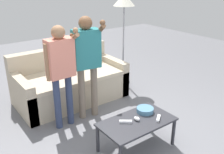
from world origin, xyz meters
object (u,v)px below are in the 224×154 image
at_px(player_left, 61,66).
at_px(game_remote_wand_far, 126,122).
at_px(game_remote_wand_near, 158,118).
at_px(coffee_table, 137,124).
at_px(floor_lamp, 124,5).
at_px(couch, 70,83).
at_px(snack_bowl, 145,110).
at_px(game_remote_nunchuk, 137,119).
at_px(player_center, 87,56).

distance_m(player_left, game_remote_wand_far, 1.14).
height_order(player_left, game_remote_wand_near, player_left).
bearing_deg(coffee_table, game_remote_wand_far, 159.98).
relative_size(floor_lamp, player_left, 1.19).
bearing_deg(couch, game_remote_wand_far, -94.05).
xyz_separation_m(couch, coffee_table, (0.02, -1.72, 0.04)).
distance_m(game_remote_wand_near, game_remote_wand_far, 0.41).
height_order(snack_bowl, floor_lamp, floor_lamp).
distance_m(coffee_table, game_remote_nunchuk, 0.08).
relative_size(game_remote_nunchuk, player_left, 0.06).
distance_m(game_remote_nunchuk, player_left, 1.22).
distance_m(player_center, player_left, 0.42).
xyz_separation_m(snack_bowl, game_remote_wand_far, (-0.36, -0.05, -0.01)).
height_order(game_remote_nunchuk, game_remote_wand_far, game_remote_nunchuk).
height_order(player_center, player_left, player_center).
xyz_separation_m(coffee_table, floor_lamp, (1.18, 1.76, 1.18)).
bearing_deg(player_center, game_remote_wand_near, -75.55).
relative_size(coffee_table, snack_bowl, 4.22).
bearing_deg(floor_lamp, snack_bowl, -120.06).
bearing_deg(snack_bowl, coffee_table, -156.04).
bearing_deg(player_center, snack_bowl, -72.61).
height_order(snack_bowl, game_remote_wand_near, snack_bowl).
bearing_deg(player_center, coffee_table, -86.40).
height_order(coffee_table, game_remote_wand_near, game_remote_wand_near).
bearing_deg(game_remote_wand_far, couch, 85.95).
height_order(snack_bowl, player_center, player_center).
bearing_deg(couch, player_center, -93.80).
bearing_deg(player_left, game_remote_wand_far, -70.38).
height_order(couch, game_remote_wand_near, couch).
bearing_deg(couch, game_remote_nunchuk, -89.10).
relative_size(game_remote_wand_near, game_remote_wand_far, 0.97).
bearing_deg(player_left, game_remote_wand_near, -57.95).
height_order(game_remote_nunchuk, player_center, player_center).
relative_size(couch, game_remote_wand_far, 12.74).
relative_size(game_remote_nunchuk, player_center, 0.06).
bearing_deg(game_remote_nunchuk, game_remote_wand_near, -32.01).
relative_size(snack_bowl, player_left, 0.15).
distance_m(couch, floor_lamp, 1.71).
xyz_separation_m(player_center, game_remote_wand_near, (0.30, -1.16, -0.55)).
distance_m(floor_lamp, game_remote_wand_near, 2.39).
xyz_separation_m(floor_lamp, player_left, (-1.66, -0.75, -0.60)).
bearing_deg(floor_lamp, player_center, -149.85).
distance_m(game_remote_nunchuk, game_remote_wand_near, 0.27).
relative_size(couch, player_center, 1.19).
relative_size(snack_bowl, floor_lamp, 0.13).
height_order(coffee_table, game_remote_nunchuk, game_remote_nunchuk).
xyz_separation_m(floor_lamp, game_remote_wand_far, (-1.32, -1.71, -1.11)).
xyz_separation_m(snack_bowl, game_remote_wand_near, (0.01, -0.23, -0.01)).
relative_size(game_remote_nunchuk, game_remote_wand_near, 0.64).
distance_m(floor_lamp, player_center, 1.55).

